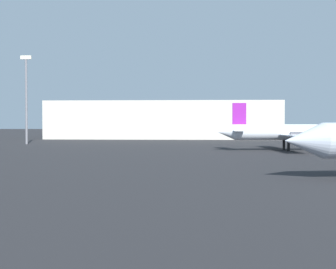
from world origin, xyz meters
TOP-DOWN VIEW (x-y plane):
  - airplane_far_left at (14.62, 78.72)m, footprint 26.32×23.65m
  - light_mast_left at (-40.05, 98.49)m, footprint 2.40×0.50m
  - terminal_building at (-11.80, 139.57)m, footprint 67.50×26.89m

SIDE VIEW (x-z plane):
  - airplane_far_left at x=14.62m, z-range -0.96..7.40m
  - terminal_building at x=-11.80m, z-range 0.00..10.97m
  - light_mast_left at x=-40.05m, z-range 1.26..21.05m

